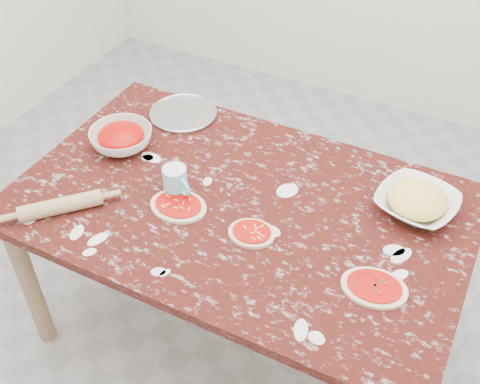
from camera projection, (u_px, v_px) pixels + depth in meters
name	position (u px, v px, depth m)	size (l,w,h in m)	color
ground	(240.00, 327.00, 2.60)	(4.00, 4.00, 0.00)	gray
worktable	(240.00, 219.00, 2.15)	(1.60, 1.00, 0.75)	#370F0C
pizza_tray	(183.00, 114.00, 2.49)	(0.28, 0.28, 0.01)	#B2B2B7
sauce_bowl	(121.00, 139.00, 2.31)	(0.24, 0.24, 0.08)	white
cheese_bowl	(416.00, 204.00, 2.04)	(0.27, 0.27, 0.07)	white
flour_mug	(176.00, 180.00, 2.10)	(0.13, 0.09, 0.10)	#78D5EA
pizza_left	(178.00, 206.00, 2.07)	(0.22, 0.17, 0.02)	beige
pizza_mid	(252.00, 233.00, 1.97)	(0.18, 0.16, 0.02)	beige
pizza_right	(374.00, 287.00, 1.80)	(0.23, 0.18, 0.02)	beige
rolling_pin	(61.00, 206.00, 2.04)	(0.06, 0.06, 0.29)	tan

